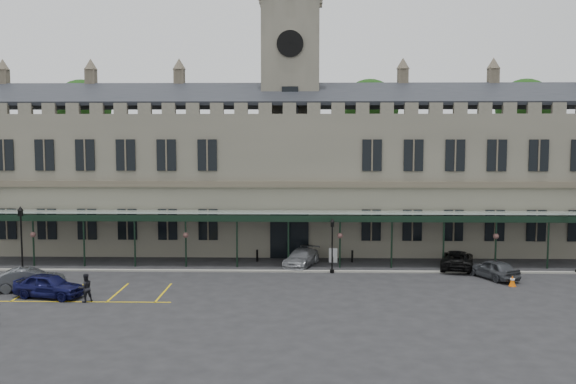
{
  "coord_description": "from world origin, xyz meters",
  "views": [
    {
      "loc": [
        1.12,
        -41.95,
        10.39
      ],
      "look_at": [
        0.0,
        6.0,
        6.0
      ],
      "focal_mm": 40.0,
      "sensor_mm": 36.0,
      "label": 1
    }
  ],
  "objects_px": {
    "car_taxi": "(301,258)",
    "person_b": "(85,288)",
    "lamp_post_left": "(21,233)",
    "car_van": "(457,260)",
    "clock_tower": "(291,103)",
    "car_left_b": "(30,279)",
    "car_right_a": "(493,269)",
    "lamp_post_mid": "(332,241)",
    "car_left_a": "(49,286)",
    "traffic_cone": "(512,281)",
    "sign_board": "(333,256)",
    "station_building": "(291,177)"
  },
  "relations": [
    {
      "from": "clock_tower",
      "to": "car_taxi",
      "type": "height_order",
      "value": "clock_tower"
    },
    {
      "from": "lamp_post_left",
      "to": "lamp_post_mid",
      "type": "bearing_deg",
      "value": -0.26
    },
    {
      "from": "lamp_post_left",
      "to": "clock_tower",
      "type": "bearing_deg",
      "value": 27.9
    },
    {
      "from": "lamp_post_left",
      "to": "car_left_a",
      "type": "relative_size",
      "value": 1.1
    },
    {
      "from": "car_left_b",
      "to": "sign_board",
      "type": "bearing_deg",
      "value": -79.59
    },
    {
      "from": "sign_board",
      "to": "car_taxi",
      "type": "distance_m",
      "value": 2.94
    },
    {
      "from": "station_building",
      "to": "car_taxi",
      "type": "xyz_separation_m",
      "value": [
        1.0,
        -8.25,
        -5.8
      ]
    },
    {
      "from": "traffic_cone",
      "to": "sign_board",
      "type": "bearing_deg",
      "value": 146.74
    },
    {
      "from": "station_building",
      "to": "car_van",
      "type": "height_order",
      "value": "station_building"
    },
    {
      "from": "traffic_cone",
      "to": "car_left_a",
      "type": "relative_size",
      "value": 0.17
    },
    {
      "from": "car_van",
      "to": "person_b",
      "type": "distance_m",
      "value": 27.34
    },
    {
      "from": "car_left_b",
      "to": "car_van",
      "type": "distance_m",
      "value": 30.94
    },
    {
      "from": "car_taxi",
      "to": "person_b",
      "type": "distance_m",
      "value": 17.3
    },
    {
      "from": "car_taxi",
      "to": "car_left_b",
      "type": "bearing_deg",
      "value": -135.77
    },
    {
      "from": "lamp_post_left",
      "to": "car_van",
      "type": "height_order",
      "value": "lamp_post_left"
    },
    {
      "from": "car_left_a",
      "to": "lamp_post_mid",
      "type": "bearing_deg",
      "value": -53.88
    },
    {
      "from": "car_left_a",
      "to": "person_b",
      "type": "bearing_deg",
      "value": -97.58
    },
    {
      "from": "car_right_a",
      "to": "car_van",
      "type": "bearing_deg",
      "value": -87.88
    },
    {
      "from": "traffic_cone",
      "to": "person_b",
      "type": "height_order",
      "value": "person_b"
    },
    {
      "from": "traffic_cone",
      "to": "lamp_post_left",
      "type": "bearing_deg",
      "value": 173.52
    },
    {
      "from": "car_left_a",
      "to": "car_right_a",
      "type": "xyz_separation_m",
      "value": [
        29.79,
        5.98,
        -0.06
      ]
    },
    {
      "from": "car_van",
      "to": "car_right_a",
      "type": "distance_m",
      "value": 3.78
    },
    {
      "from": "car_right_a",
      "to": "station_building",
      "type": "bearing_deg",
      "value": -65.85
    },
    {
      "from": "car_taxi",
      "to": "car_right_a",
      "type": "height_order",
      "value": "car_right_a"
    },
    {
      "from": "person_b",
      "to": "traffic_cone",
      "type": "bearing_deg",
      "value": 153.54
    },
    {
      "from": "car_van",
      "to": "car_right_a",
      "type": "height_order",
      "value": "car_van"
    },
    {
      "from": "clock_tower",
      "to": "person_b",
      "type": "distance_m",
      "value": 26.02
    },
    {
      "from": "car_right_a",
      "to": "lamp_post_mid",
      "type": "bearing_deg",
      "value": -34.18
    },
    {
      "from": "traffic_cone",
      "to": "sign_board",
      "type": "relative_size",
      "value": 0.64
    },
    {
      "from": "clock_tower",
      "to": "lamp_post_left",
      "type": "height_order",
      "value": "clock_tower"
    },
    {
      "from": "sign_board",
      "to": "person_b",
      "type": "relative_size",
      "value": 0.66
    },
    {
      "from": "lamp_post_left",
      "to": "car_van",
      "type": "relative_size",
      "value": 0.97
    },
    {
      "from": "traffic_cone",
      "to": "car_right_a",
      "type": "xyz_separation_m",
      "value": [
        -0.63,
        2.3,
        0.33
      ]
    },
    {
      "from": "traffic_cone",
      "to": "car_left_a",
      "type": "distance_m",
      "value": 30.65
    },
    {
      "from": "clock_tower",
      "to": "car_taxi",
      "type": "distance_m",
      "value": 15.01
    },
    {
      "from": "lamp_post_left",
      "to": "car_taxi",
      "type": "bearing_deg",
      "value": 6.24
    },
    {
      "from": "clock_tower",
      "to": "car_van",
      "type": "distance_m",
      "value": 20.12
    },
    {
      "from": "car_left_a",
      "to": "car_left_b",
      "type": "height_order",
      "value": "car_left_a"
    },
    {
      "from": "lamp_post_mid",
      "to": "car_left_a",
      "type": "xyz_separation_m",
      "value": [
        -18.31,
        -7.6,
        -1.67
      ]
    },
    {
      "from": "car_taxi",
      "to": "person_b",
      "type": "relative_size",
      "value": 2.59
    },
    {
      "from": "car_left_a",
      "to": "car_right_a",
      "type": "bearing_deg",
      "value": -65.08
    },
    {
      "from": "sign_board",
      "to": "lamp_post_left",
      "type": "bearing_deg",
      "value": -162.34
    },
    {
      "from": "car_left_b",
      "to": "lamp_post_left",
      "type": "bearing_deg",
      "value": 12.76
    },
    {
      "from": "station_building",
      "to": "sign_board",
      "type": "xyz_separation_m",
      "value": [
        3.57,
        -6.82,
        -5.9
      ]
    },
    {
      "from": "clock_tower",
      "to": "lamp_post_left",
      "type": "xyz_separation_m",
      "value": [
        -20.11,
        -10.65,
        -10.18
      ]
    },
    {
      "from": "traffic_cone",
      "to": "car_left_b",
      "type": "relative_size",
      "value": 0.17
    },
    {
      "from": "car_left_a",
      "to": "car_van",
      "type": "height_order",
      "value": "car_left_a"
    },
    {
      "from": "car_left_a",
      "to": "person_b",
      "type": "distance_m",
      "value": 2.9
    },
    {
      "from": "car_right_a",
      "to": "person_b",
      "type": "height_order",
      "value": "person_b"
    },
    {
      "from": "clock_tower",
      "to": "car_left_b",
      "type": "bearing_deg",
      "value": -135.7
    }
  ]
}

